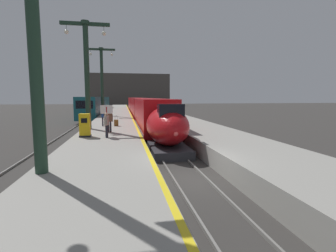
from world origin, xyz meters
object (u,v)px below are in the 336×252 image
station_column_near (35,20)px  highspeed_train_main (141,108)px  station_column_mid (87,65)px  departure_info_board (107,113)px  station_column_far (102,75)px  regional_train_adjacent (98,105)px  rolling_suitcase (116,123)px  passenger_near_edge (103,116)px  passenger_mid_platform (109,120)px  passenger_far_waiting (107,123)px  ticket_machine_yellow (85,126)px

station_column_near → highspeed_train_main: bearing=79.6°
station_column_mid → departure_info_board: (1.72, -3.03, -3.93)m
station_column_near → station_column_far: (-0.06, 28.99, 0.56)m
regional_train_adjacent → rolling_suitcase: (4.49, -29.59, -0.77)m
regional_train_adjacent → station_column_mid: bearing=-86.0°
station_column_near → departure_info_board: size_ratio=4.07×
station_column_mid → passenger_near_edge: bearing=59.2°
passenger_near_edge → passenger_mid_platform: (0.86, -4.47, 0.00)m
highspeed_train_main → rolling_suitcase: 17.48m
station_column_far → passenger_mid_platform: bearing=-84.2°
regional_train_adjacent → station_column_mid: station_column_mid is taller
station_column_far → passenger_near_edge: (1.04, -14.27, -4.88)m
passenger_far_waiting → rolling_suitcase: (0.45, 6.88, -0.69)m
passenger_near_edge → ticket_machine_yellow: bearing=-96.2°
ticket_machine_yellow → departure_info_board: bearing=49.9°
regional_train_adjacent → station_column_far: station_column_far is taller
regional_train_adjacent → station_column_near: size_ratio=4.25×
passenger_far_waiting → departure_info_board: 2.31m
rolling_suitcase → highspeed_train_main: bearing=78.1°
passenger_mid_platform → highspeed_train_main: bearing=79.4°
regional_train_adjacent → passenger_mid_platform: (4.10, -33.91, -0.09)m
rolling_suitcase → station_column_mid: bearing=-145.1°
regional_train_adjacent → passenger_mid_platform: size_ratio=21.66×
station_column_near → station_column_mid: 12.98m
highspeed_train_main → station_column_far: station_column_far is taller
station_column_near → station_column_far: 29.00m
passenger_mid_platform → station_column_mid: bearing=124.9°
passenger_near_edge → ticket_machine_yellow: size_ratio=1.06×
rolling_suitcase → departure_info_board: departure_info_board is taller
highspeed_train_main → regional_train_adjacent: size_ratio=1.53×
regional_train_adjacent → passenger_far_waiting: (4.04, -36.46, -0.09)m
ticket_machine_yellow → departure_info_board: departure_info_board is taller
regional_train_adjacent → station_column_near: 44.42m
regional_train_adjacent → departure_info_board: regional_train_adjacent is taller
regional_train_adjacent → passenger_mid_platform: 34.16m
highspeed_train_main → station_column_near: 32.51m
station_column_near → passenger_near_edge: size_ratio=5.10×
station_column_mid → rolling_suitcase: station_column_mid is taller
regional_train_adjacent → departure_info_board: bearing=-83.5°
station_column_far → passenger_far_waiting: size_ratio=5.82×
station_column_mid → passenger_near_edge: station_column_mid is taller
highspeed_train_main → station_column_far: bearing=-155.6°
ticket_machine_yellow → station_column_near: bearing=-92.0°
highspeed_train_main → ticket_machine_yellow: (-5.55, -23.35, -0.17)m
station_column_near → passenger_far_waiting: size_ratio=5.10×
regional_train_adjacent → ticket_machine_yellow: 35.94m
rolling_suitcase → ticket_machine_yellow: (-1.94, -6.26, 0.44)m
passenger_near_edge → station_column_far: bearing=94.2°
rolling_suitcase → station_column_far: bearing=99.0°
highspeed_train_main → departure_info_board: size_ratio=26.43×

